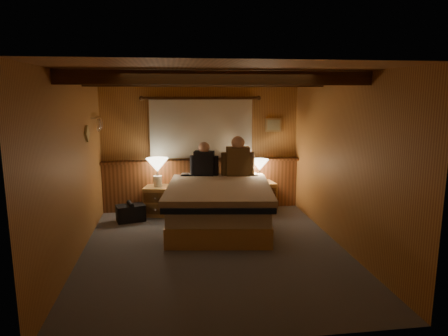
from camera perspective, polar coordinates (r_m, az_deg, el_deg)
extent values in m
plane|color=#4D525C|center=(5.64, -1.41, -11.63)|extent=(4.20, 4.20, 0.00)
plane|color=#B77D44|center=(5.23, -1.53, 13.51)|extent=(4.20, 4.20, 0.00)
plane|color=#BC8A43|center=(7.37, -3.26, 3.34)|extent=(3.60, 0.00, 3.60)
plane|color=#BC8A43|center=(5.42, -20.76, -0.04)|extent=(0.00, 4.20, 4.20)
plane|color=#BC8A43|center=(5.78, 16.56, 0.86)|extent=(0.00, 4.20, 4.20)
plane|color=#BC8A43|center=(3.28, 2.58, -6.06)|extent=(3.60, 0.00, 3.60)
cube|color=brown|center=(7.45, -3.16, -2.45)|extent=(3.60, 0.12, 0.90)
cube|color=brown|center=(7.29, -3.16, 1.04)|extent=(3.60, 0.22, 0.04)
cylinder|color=#4C2E13|center=(7.23, -3.28, 9.95)|extent=(2.10, 0.05, 0.05)
sphere|color=#4C2E13|center=(7.23, -11.73, 9.75)|extent=(0.08, 0.08, 0.08)
sphere|color=#4C2E13|center=(7.39, 4.99, 9.95)|extent=(0.08, 0.08, 0.08)
cube|color=silver|center=(7.27, -3.24, 5.61)|extent=(1.85, 0.08, 1.05)
cube|color=#4C2E13|center=(4.63, -0.70, 12.76)|extent=(3.60, 0.15, 0.16)
cube|color=#4C2E13|center=(6.12, -2.46, 12.25)|extent=(3.60, 0.15, 0.16)
cylinder|color=silver|center=(6.90, -17.64, 6.94)|extent=(0.03, 0.55, 0.03)
torus|color=silver|center=(6.76, -17.54, 5.85)|extent=(0.01, 0.21, 0.21)
torus|color=silver|center=(6.98, -17.23, 6.01)|extent=(0.01, 0.21, 0.21)
cube|color=tan|center=(7.54, 7.06, 6.12)|extent=(0.30, 0.03, 0.25)
cube|color=beige|center=(7.53, 7.09, 6.11)|extent=(0.24, 0.01, 0.19)
cube|color=tan|center=(6.52, -0.73, -7.09)|extent=(1.76, 2.19, 0.30)
cube|color=silver|center=(6.44, -0.73, -4.79)|extent=(1.71, 2.15, 0.24)
cube|color=black|center=(6.16, -0.75, -4.06)|extent=(1.77, 1.80, 0.08)
cube|color=#B77E83|center=(6.27, -0.74, -3.13)|extent=(1.83, 2.01, 0.12)
cube|color=silver|center=(7.17, -3.75, -1.55)|extent=(0.64, 0.42, 0.16)
cube|color=silver|center=(7.16, 2.37, -1.54)|extent=(0.64, 0.42, 0.16)
cube|color=tan|center=(7.21, -9.33, -4.60)|extent=(0.54, 0.51, 0.51)
cube|color=brown|center=(7.00, -9.74, -4.22)|extent=(0.41, 0.11, 0.18)
cube|color=brown|center=(7.06, -9.69, -5.83)|extent=(0.41, 0.11, 0.18)
cylinder|color=silver|center=(7.00, -9.74, -4.22)|extent=(0.04, 0.04, 0.03)
cylinder|color=silver|center=(7.06, -9.69, -5.83)|extent=(0.04, 0.04, 0.03)
cube|color=tan|center=(7.37, 5.20, -4.08)|extent=(0.55, 0.51, 0.54)
cube|color=brown|center=(7.15, 5.84, -3.65)|extent=(0.44, 0.09, 0.19)
cube|color=brown|center=(7.21, 5.81, -5.31)|extent=(0.44, 0.09, 0.19)
cylinder|color=silver|center=(7.15, 5.84, -3.65)|extent=(0.03, 0.03, 0.03)
cylinder|color=silver|center=(7.21, 5.81, -5.31)|extent=(0.03, 0.03, 0.03)
cylinder|color=silver|center=(7.13, -9.44, -1.86)|extent=(0.15, 0.15, 0.19)
cylinder|color=silver|center=(7.10, -9.47, -0.85)|extent=(0.03, 0.03, 0.11)
cone|color=#FFF1C6|center=(7.07, -9.51, 0.43)|extent=(0.39, 0.39, 0.24)
cylinder|color=silver|center=(7.26, 5.08, -1.45)|extent=(0.13, 0.13, 0.16)
cylinder|color=silver|center=(7.24, 5.09, -0.61)|extent=(0.02, 0.02, 0.09)
cone|color=#FFF1C6|center=(7.21, 5.11, 0.45)|extent=(0.33, 0.33, 0.20)
cube|color=black|center=(7.05, -2.85, 0.57)|extent=(0.38, 0.27, 0.46)
cylinder|color=black|center=(7.09, -4.46, 0.30)|extent=(0.11, 0.11, 0.37)
cylinder|color=black|center=(7.03, -1.23, 0.25)|extent=(0.11, 0.11, 0.37)
sphere|color=tan|center=(7.01, -2.87, 2.92)|extent=(0.20, 0.20, 0.20)
cube|color=#4A351D|center=(7.05, 1.98, 0.87)|extent=(0.42, 0.26, 0.53)
cylinder|color=#4A351D|center=(7.04, 0.09, 0.51)|extent=(0.13, 0.13, 0.42)
cylinder|color=#4A351D|center=(7.08, 3.86, 0.55)|extent=(0.13, 0.13, 0.42)
sphere|color=tan|center=(7.00, 2.00, 3.61)|extent=(0.23, 0.23, 0.23)
cube|color=black|center=(6.98, -13.17, -6.28)|extent=(0.52, 0.39, 0.28)
cylinder|color=black|center=(6.93, -13.23, -5.03)|extent=(0.15, 0.29, 0.07)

